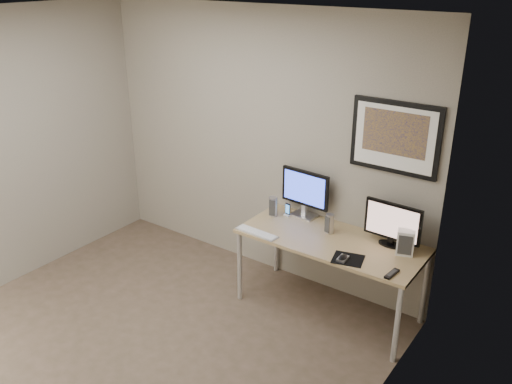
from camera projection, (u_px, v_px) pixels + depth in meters
floor at (141, 347)px, 4.47m from camera, size 3.60×3.60×0.00m
room at (167, 143)px, 4.16m from camera, size 3.60×3.60×3.60m
desk at (331, 246)px, 4.69m from camera, size 1.60×0.70×0.73m
framed_art at (395, 137)px, 4.38m from camera, size 0.75×0.04×0.60m
monitor_large at (305, 192)px, 4.99m from camera, size 0.50×0.18×0.45m
monitor_tv at (393, 224)px, 4.47m from camera, size 0.49×0.12×0.39m
speaker_left at (273, 206)px, 5.06m from camera, size 0.09×0.09×0.19m
speaker_right at (330, 223)px, 4.74m from camera, size 0.09×0.09×0.18m
phone_dock at (288, 210)px, 5.07m from camera, size 0.07×0.07×0.12m
keyboard at (257, 233)px, 4.76m from camera, size 0.42×0.13×0.01m
mousepad at (348, 259)px, 4.34m from camera, size 0.29×0.27×0.00m
mouse at (343, 258)px, 4.32m from camera, size 0.07×0.12×0.04m
remote at (392, 274)px, 4.12m from camera, size 0.06×0.17×0.02m
fan_unit at (405, 242)px, 4.38m from camera, size 0.16×0.14×0.21m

